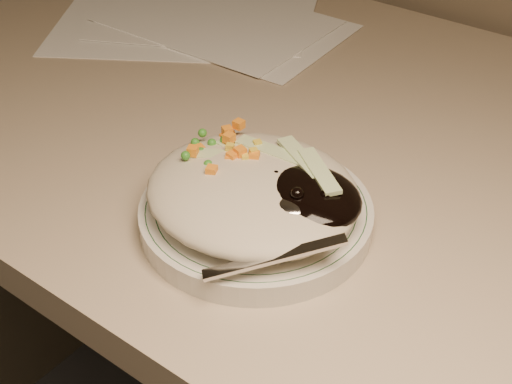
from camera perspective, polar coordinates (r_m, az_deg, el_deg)
The scene contains 5 objects.
desk at distance 0.87m, azimuth 10.79°, elevation -8.40°, with size 1.40×0.70×0.74m.
plate at distance 0.64m, azimuth 0.00°, elevation -1.86°, with size 0.21×0.21×0.02m, color silver.
plate_rim at distance 0.63m, azimuth 0.00°, elevation -1.16°, with size 0.20×0.20×0.00m.
meal at distance 0.62m, azimuth 0.27°, elevation 0.24°, with size 0.21×0.19×0.05m.
papers at distance 1.03m, azimuth -4.16°, elevation 13.37°, with size 0.42×0.39×0.00m.
Camera 1 is at (0.24, 0.80, 1.15)m, focal length 50.00 mm.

